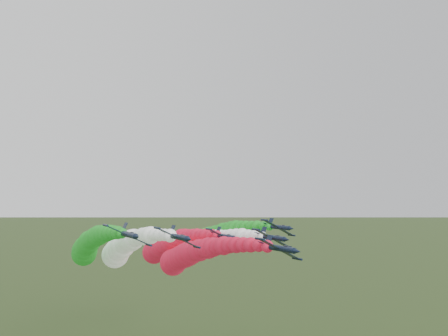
{
  "coord_description": "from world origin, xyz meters",
  "views": [
    {
      "loc": [
        -38.45,
        -76.63,
        50.61
      ],
      "look_at": [
        5.49,
        -3.54,
        55.94
      ],
      "focal_mm": 35.0,
      "sensor_mm": 36.0,
      "label": 1
    }
  ],
  "objects_px": {
    "jet_inner_left": "(123,248)",
    "jet_outer_left": "(88,246)",
    "jet_outer_right": "(205,239)",
    "jet_trail": "(164,246)",
    "jet_lead": "(188,256)",
    "jet_inner_right": "(194,247)"
  },
  "relations": [
    {
      "from": "jet_inner_left",
      "to": "jet_outer_left",
      "type": "relative_size",
      "value": 1.01
    },
    {
      "from": "jet_outer_right",
      "to": "jet_trail",
      "type": "distance_m",
      "value": 12.81
    },
    {
      "from": "jet_lead",
      "to": "jet_inner_left",
      "type": "relative_size",
      "value": 1.0
    },
    {
      "from": "jet_lead",
      "to": "jet_outer_right",
      "type": "height_order",
      "value": "jet_outer_right"
    },
    {
      "from": "jet_lead",
      "to": "jet_trail",
      "type": "height_order",
      "value": "jet_lead"
    },
    {
      "from": "jet_inner_right",
      "to": "jet_trail",
      "type": "bearing_deg",
      "value": 101.75
    },
    {
      "from": "jet_outer_right",
      "to": "jet_inner_left",
      "type": "bearing_deg",
      "value": -163.73
    },
    {
      "from": "jet_outer_left",
      "to": "jet_trail",
      "type": "height_order",
      "value": "jet_outer_left"
    },
    {
      "from": "jet_outer_right",
      "to": "jet_trail",
      "type": "relative_size",
      "value": 1.0
    },
    {
      "from": "jet_lead",
      "to": "jet_inner_left",
      "type": "bearing_deg",
      "value": 132.45
    },
    {
      "from": "jet_inner_left",
      "to": "jet_inner_right",
      "type": "relative_size",
      "value": 1.0
    },
    {
      "from": "jet_lead",
      "to": "jet_inner_left",
      "type": "height_order",
      "value": "jet_inner_left"
    },
    {
      "from": "jet_inner_right",
      "to": "jet_trail",
      "type": "height_order",
      "value": "jet_inner_right"
    },
    {
      "from": "jet_outer_right",
      "to": "jet_trail",
      "type": "xyz_separation_m",
      "value": [
        -12.15,
        3.66,
        -1.78
      ]
    },
    {
      "from": "jet_inner_right",
      "to": "jet_outer_right",
      "type": "distance_m",
      "value": 13.96
    },
    {
      "from": "jet_trail",
      "to": "jet_outer_left",
      "type": "bearing_deg",
      "value": -157.63
    },
    {
      "from": "jet_inner_left",
      "to": "jet_inner_right",
      "type": "xyz_separation_m",
      "value": [
        19.85,
        -1.97,
        -0.85
      ]
    },
    {
      "from": "jet_outer_left",
      "to": "jet_lead",
      "type": "bearing_deg",
      "value": -36.15
    },
    {
      "from": "jet_outer_left",
      "to": "jet_outer_right",
      "type": "distance_m",
      "value": 38.12
    },
    {
      "from": "jet_lead",
      "to": "jet_inner_left",
      "type": "distance_m",
      "value": 18.3
    },
    {
      "from": "jet_inner_left",
      "to": "jet_lead",
      "type": "bearing_deg",
      "value": -47.55
    },
    {
      "from": "jet_inner_left",
      "to": "jet_outer_right",
      "type": "distance_m",
      "value": 30.28
    }
  ]
}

